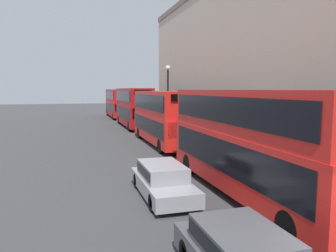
{
  "coord_description": "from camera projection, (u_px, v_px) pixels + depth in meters",
  "views": [
    {
      "loc": [
        -5.27,
        -4.44,
        4.35
      ],
      "look_at": [
        0.48,
        15.05,
        2.07
      ],
      "focal_mm": 35.0,
      "sensor_mm": 36.0,
      "label": 1
    }
  ],
  "objects": [
    {
      "name": "bus_leading",
      "position": [
        250.0,
        138.0,
        13.16
      ],
      "size": [
        2.59,
        11.41,
        4.33
      ],
      "color": "red",
      "rests_on": "ground"
    },
    {
      "name": "pedestrian",
      "position": [
        203.0,
        138.0,
        23.74
      ],
      "size": [
        0.36,
        0.36,
        1.83
      ],
      "color": "maroon",
      "rests_on": "ground"
    },
    {
      "name": "bus_trailing",
      "position": [
        118.0,
        102.0,
        50.8
      ],
      "size": [
        2.59,
        11.11,
        4.35
      ],
      "color": "red",
      "rests_on": "ground"
    },
    {
      "name": "street_lamp",
      "position": [
        168.0,
        92.0,
        31.22
      ],
      "size": [
        0.44,
        0.44,
        6.61
      ],
      "color": "black",
      "rests_on": "ground"
    },
    {
      "name": "bus_second_in_queue",
      "position": [
        163.0,
        115.0,
        25.79
      ],
      "size": [
        2.59,
        10.45,
        4.21
      ],
      "color": "red",
      "rests_on": "ground"
    },
    {
      "name": "bus_third_in_queue",
      "position": [
        133.0,
        106.0,
        37.83
      ],
      "size": [
        2.59,
        10.73,
        4.47
      ],
      "color": "#A80F14",
      "rests_on": "ground"
    },
    {
      "name": "car_hatchback",
      "position": [
        163.0,
        179.0,
        13.33
      ],
      "size": [
        1.79,
        4.6,
        1.34
      ],
      "color": "gray",
      "rests_on": "ground"
    }
  ]
}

